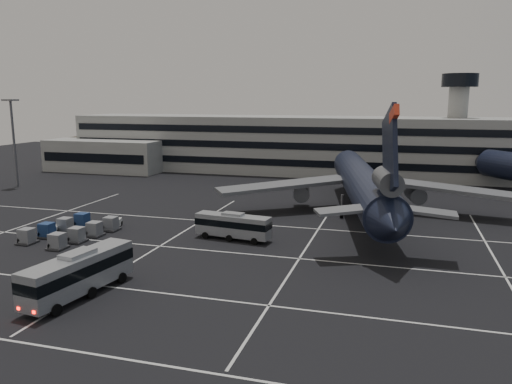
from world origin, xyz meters
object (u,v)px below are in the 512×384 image
at_px(trijet_main, 362,184).
at_px(uld_cluster, 71,230).
at_px(bus_near, 79,272).
at_px(bus_far, 233,225).
at_px(tug_a, 115,222).

xyz_separation_m(trijet_main, uld_cluster, (-36.78, -23.25, -4.28)).
distance_m(bus_near, uld_cluster, 22.16).
bearing_deg(bus_far, bus_near, 168.32).
relative_size(trijet_main, uld_cluster, 4.39).
bearing_deg(bus_far, trijet_main, -32.44).
distance_m(trijet_main, bus_far, 24.08).
distance_m(trijet_main, tug_a, 38.17).
bearing_deg(bus_far, tug_a, 93.21).
bearing_deg(bus_near, tug_a, 123.12).
distance_m(bus_far, uld_cluster, 22.06).
bearing_deg(trijet_main, bus_far, -141.07).
relative_size(bus_far, tug_a, 3.87).
xyz_separation_m(bus_far, tug_a, (-18.61, 1.39, -1.30)).
height_order(bus_near, bus_far, bus_near).
bearing_deg(uld_cluster, bus_near, -51.61).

